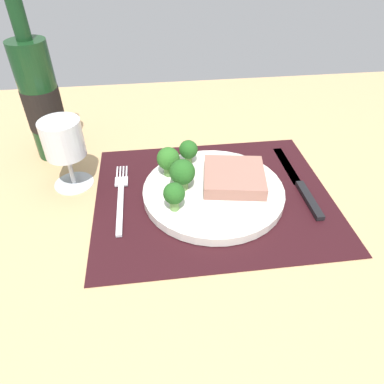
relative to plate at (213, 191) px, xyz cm
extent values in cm
cube|color=tan|center=(0.00, 0.00, -2.60)|extent=(140.00, 110.00, 3.00)
cube|color=black|center=(0.00, 0.00, -0.95)|extent=(42.03, 34.72, 0.30)
cylinder|color=silver|center=(0.00, 0.00, 0.00)|extent=(25.12, 25.12, 1.60)
cube|color=#9E6B5B|center=(3.93, 1.32, 1.93)|extent=(12.39, 12.34, 2.27)
cylinder|color=#6B994C|center=(-5.45, 0.68, 1.60)|extent=(1.94, 1.94, 1.61)
sphere|color=#235B1E|center=(-5.45, 0.68, 4.31)|extent=(4.47, 4.47, 4.47)
cylinder|color=#6B994C|center=(-7.34, -4.66, 1.68)|extent=(1.54, 1.54, 1.77)
sphere|color=#235B1E|center=(-7.34, -4.66, 4.08)|extent=(3.56, 3.56, 3.56)
cylinder|color=#5B8942|center=(-7.52, 5.20, 1.64)|extent=(1.89, 1.89, 1.69)
sphere|color=#2D6B23|center=(-7.52, 5.20, 4.27)|extent=(4.20, 4.20, 4.20)
cylinder|color=#6B994C|center=(-3.45, 8.63, 1.51)|extent=(1.41, 1.41, 1.43)
sphere|color=#235B1E|center=(-3.45, 8.63, 3.75)|extent=(3.59, 3.59, 3.59)
cube|color=silver|center=(-16.52, -2.00, -0.55)|extent=(1.00, 13.00, 0.50)
cube|color=silver|center=(-16.52, 5.80, -0.55)|extent=(2.40, 2.60, 0.40)
cube|color=silver|center=(-17.42, 8.90, -0.55)|extent=(0.30, 3.60, 0.35)
cube|color=silver|center=(-16.82, 8.90, -0.55)|extent=(0.30, 3.60, 0.35)
cube|color=silver|center=(-16.22, 8.90, -0.55)|extent=(0.30, 3.60, 0.35)
cube|color=silver|center=(-15.62, 8.90, -0.55)|extent=(0.30, 3.60, 0.35)
cube|color=black|center=(16.49, -3.90, -0.40)|extent=(1.40, 10.00, 0.80)
cube|color=silver|center=(16.49, 7.60, -0.65)|extent=(1.80, 13.00, 0.30)
cylinder|color=#143819|center=(-30.63, 18.61, 10.37)|extent=(6.97, 6.97, 22.95)
cylinder|color=black|center=(-30.63, 18.61, 9.23)|extent=(7.11, 7.11, 8.03)
cylinder|color=#143819|center=(-30.63, 18.61, 26.15)|extent=(2.71, 2.71, 8.61)
cylinder|color=silver|center=(-25.44, 7.06, -0.90)|extent=(7.23, 7.23, 0.40)
cylinder|color=silver|center=(-25.44, 7.06, 2.33)|extent=(0.80, 0.80, 6.07)
cylinder|color=silver|center=(-25.44, 7.06, 8.66)|extent=(7.07, 7.07, 6.59)
cylinder|color=tan|center=(-25.44, 7.06, 6.95)|extent=(6.22, 6.22, 3.16)
camera|label=1|loc=(-10.02, -48.21, 39.44)|focal=32.91mm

